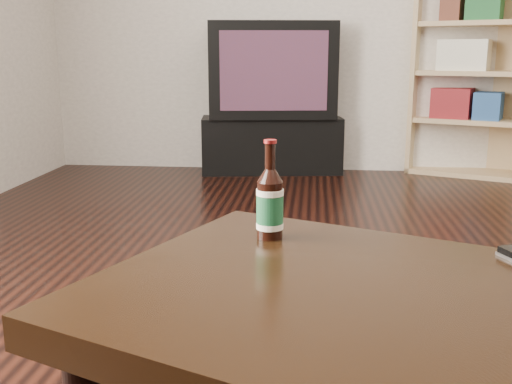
# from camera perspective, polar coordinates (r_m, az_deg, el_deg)

# --- Properties ---
(tv_stand) EXTENTS (1.06, 0.63, 0.40)m
(tv_stand) POSITION_cam_1_polar(r_m,az_deg,el_deg) (4.44, 1.44, 4.68)
(tv_stand) COLOR black
(tv_stand) RESTS_ON floor
(tv) EXTENTS (0.95, 0.66, 0.66)m
(tv) POSITION_cam_1_polar(r_m,az_deg,el_deg) (4.40, 1.48, 11.55)
(tv) COLOR black
(tv) RESTS_ON tv_stand
(bookshelf) EXTENTS (0.85, 0.62, 1.43)m
(bookshelf) POSITION_cam_1_polar(r_m,az_deg,el_deg) (4.52, 19.80, 11.00)
(bookshelf) COLOR tan
(bookshelf) RESTS_ON floor
(coffee_table) EXTENTS (1.40, 1.13, 0.46)m
(coffee_table) POSITION_cam_1_polar(r_m,az_deg,el_deg) (1.03, 18.32, -13.62)
(coffee_table) COLOR black
(coffee_table) RESTS_ON floor
(beer_bottle) EXTENTS (0.07, 0.07, 0.21)m
(beer_bottle) POSITION_cam_1_polar(r_m,az_deg,el_deg) (1.29, 1.33, -1.15)
(beer_bottle) COLOR black
(beer_bottle) RESTS_ON coffee_table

